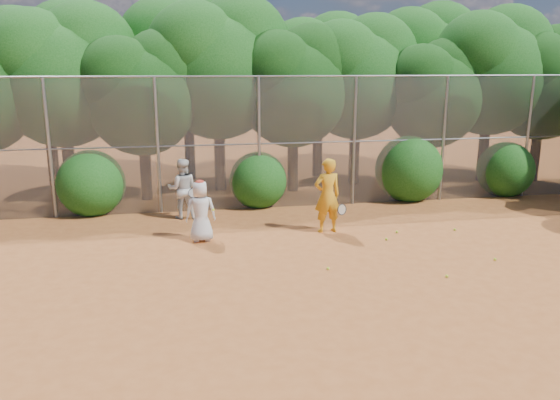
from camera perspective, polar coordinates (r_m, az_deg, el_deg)
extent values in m
plane|color=#9C5123|center=(11.62, 7.17, -7.99)|extent=(80.00, 80.00, 0.00)
cylinder|color=gray|center=(16.83, -22.94, 4.91)|extent=(0.09, 0.09, 4.00)
cylinder|color=gray|center=(16.44, -12.65, 5.48)|extent=(0.09, 0.09, 4.00)
cylinder|color=gray|center=(16.59, -2.20, 5.88)|extent=(0.09, 0.09, 4.00)
cylinder|color=gray|center=(17.27, 7.76, 6.08)|extent=(0.09, 0.09, 4.00)
cylinder|color=gray|center=(18.42, 16.72, 6.11)|extent=(0.09, 0.09, 4.00)
cylinder|color=gray|center=(19.96, 24.46, 6.01)|extent=(0.09, 0.09, 4.00)
cylinder|color=gray|center=(16.60, 1.24, 12.82)|extent=(20.00, 0.05, 0.05)
cylinder|color=gray|center=(16.76, 1.21, 5.97)|extent=(20.00, 0.04, 0.04)
cube|color=slate|center=(16.76, 1.21, 5.97)|extent=(20.00, 0.02, 4.00)
cylinder|color=black|center=(19.36, -21.21, 3.88)|extent=(0.38, 0.38, 2.52)
sphere|color=#134812|center=(19.12, -21.86, 11.18)|extent=(4.03, 4.03, 4.03)
sphere|color=#134812|center=(19.38, -19.50, 14.39)|extent=(3.23, 3.23, 3.23)
sphere|color=#134812|center=(18.97, -24.41, 13.38)|extent=(3.02, 3.02, 3.02)
cylinder|color=black|center=(18.38, -13.87, 3.38)|extent=(0.36, 0.36, 2.17)
sphere|color=black|center=(18.13, -14.27, 10.00)|extent=(3.47, 3.47, 3.47)
sphere|color=black|center=(18.42, -12.16, 12.88)|extent=(2.78, 2.78, 2.78)
sphere|color=black|center=(17.89, -16.44, 12.05)|extent=(2.60, 2.60, 2.60)
cylinder|color=black|center=(19.34, -6.32, 4.94)|extent=(0.39, 0.39, 2.66)
sphere|color=#134812|center=(19.11, -6.54, 12.69)|extent=(4.26, 4.26, 4.26)
sphere|color=#134812|center=(19.62, -4.14, 15.88)|extent=(3.40, 3.40, 3.40)
sphere|color=#134812|center=(18.76, -8.89, 15.19)|extent=(3.19, 3.19, 3.19)
cylinder|color=black|center=(19.12, 1.34, 4.34)|extent=(0.37, 0.37, 2.27)
sphere|color=black|center=(18.88, 1.38, 11.03)|extent=(3.64, 3.64, 3.64)
sphere|color=black|center=(19.37, 3.34, 13.77)|extent=(2.91, 2.91, 2.91)
sphere|color=black|center=(18.47, -0.42, 13.23)|extent=(2.73, 2.73, 2.73)
cylinder|color=black|center=(20.51, 7.76, 5.12)|extent=(0.38, 0.38, 2.45)
sphere|color=#134812|center=(20.29, 7.99, 11.83)|extent=(3.92, 3.92, 3.92)
sphere|color=#134812|center=(20.91, 9.84, 14.51)|extent=(3.14, 3.14, 3.14)
sphere|color=#134812|center=(19.79, 6.39, 14.10)|extent=(2.94, 2.94, 2.94)
cylinder|color=black|center=(20.55, 15.27, 4.27)|extent=(0.36, 0.36, 2.10)
sphere|color=black|center=(20.33, 15.65, 10.00)|extent=(3.36, 3.36, 3.36)
sphere|color=black|center=(20.89, 17.09, 12.31)|extent=(2.69, 2.69, 2.69)
sphere|color=black|center=(19.82, 14.53, 11.93)|extent=(2.52, 2.52, 2.52)
cylinder|color=black|center=(22.22, 20.50, 5.22)|extent=(0.39, 0.39, 2.59)
sphere|color=#134812|center=(22.02, 21.07, 11.75)|extent=(4.14, 4.14, 4.14)
sphere|color=#134812|center=(22.81, 22.59, 14.27)|extent=(3.32, 3.32, 3.32)
sphere|color=#134812|center=(21.38, 20.00, 14.03)|extent=(3.11, 3.11, 3.11)
cylinder|color=black|center=(23.08, 25.14, 4.72)|extent=(0.37, 0.37, 2.31)
sphere|color=black|center=(22.88, 25.73, 10.32)|extent=(3.70, 3.70, 3.70)
sphere|color=black|center=(23.60, 26.93, 12.52)|extent=(2.96, 2.96, 2.96)
sphere|color=black|center=(22.26, 24.97, 12.24)|extent=(2.77, 2.77, 2.77)
cylinder|color=black|center=(21.78, -22.73, 4.90)|extent=(0.39, 0.39, 2.62)
sphere|color=#134812|center=(21.57, -23.38, 11.66)|extent=(4.20, 4.20, 4.20)
sphere|color=#134812|center=(21.83, -21.19, 14.63)|extent=(3.36, 3.36, 3.36)
sphere|color=#134812|center=(21.44, -25.75, 13.67)|extent=(3.15, 3.15, 3.15)
cylinder|color=black|center=(21.46, -9.45, 5.91)|extent=(0.40, 0.40, 2.80)
sphere|color=#134812|center=(21.26, -9.74, 13.25)|extent=(4.48, 4.48, 4.48)
sphere|color=#134812|center=(21.77, -7.43, 16.29)|extent=(3.58, 3.58, 3.58)
sphere|color=#134812|center=(20.94, -12.06, 15.60)|extent=(3.36, 3.36, 3.36)
cylinder|color=black|center=(21.75, 3.94, 5.80)|extent=(0.38, 0.38, 2.52)
sphere|color=#134812|center=(21.54, 4.05, 12.31)|extent=(4.03, 4.03, 4.03)
sphere|color=#134812|center=(22.14, 5.92, 14.93)|extent=(3.23, 3.23, 3.23)
sphere|color=#134812|center=(21.08, 2.38, 14.49)|extent=(3.02, 3.02, 3.02)
cylinder|color=black|center=(23.79, 14.21, 6.36)|extent=(0.40, 0.40, 2.73)
sphere|color=#134812|center=(23.61, 14.60, 12.80)|extent=(4.37, 4.37, 4.37)
sphere|color=#134812|center=(24.39, 16.25, 15.29)|extent=(3.49, 3.49, 3.49)
sphere|color=#134812|center=(23.01, 13.30, 15.04)|extent=(3.28, 3.28, 3.28)
sphere|color=#134812|center=(17.10, -19.15, 1.95)|extent=(2.00, 2.00, 2.00)
sphere|color=#134812|center=(17.07, -2.31, 2.36)|extent=(1.80, 1.80, 1.80)
sphere|color=#134812|center=(18.40, 13.32, 3.47)|extent=(2.20, 2.20, 2.20)
sphere|color=#134812|center=(20.08, 22.50, 3.20)|extent=(1.90, 1.90, 1.90)
imported|color=orange|center=(14.35, 4.96, 0.46)|extent=(0.77, 0.56, 1.98)
torus|color=black|center=(14.34, 6.49, -0.99)|extent=(0.30, 0.18, 0.30)
cylinder|color=black|center=(14.50, 5.93, -0.90)|extent=(0.14, 0.27, 0.06)
imported|color=silver|center=(13.74, -8.28, -1.16)|extent=(0.79, 0.55, 1.55)
ellipsoid|color=red|center=(13.57, -8.38, 1.83)|extent=(0.22, 0.22, 0.13)
sphere|color=#B1D727|center=(13.54, -6.98, -1.01)|extent=(0.07, 0.07, 0.07)
imported|color=silver|center=(15.89, -10.16, 1.17)|extent=(0.88, 0.71, 1.74)
torus|color=black|center=(15.62, -9.04, 0.73)|extent=(0.31, 0.17, 0.28)
cylinder|color=black|center=(15.83, -9.06, 0.52)|extent=(0.03, 0.26, 0.16)
sphere|color=#B1D727|center=(14.10, 11.05, -4.03)|extent=(0.07, 0.07, 0.07)
sphere|color=#B1D727|center=(15.36, 17.79, -2.96)|extent=(0.07, 0.07, 0.07)
sphere|color=#B1D727|center=(12.00, 17.03, -7.61)|extent=(0.07, 0.07, 0.07)
sphere|color=#B1D727|center=(13.36, 21.55, -5.78)|extent=(0.07, 0.07, 0.07)
sphere|color=#B1D727|center=(11.94, 5.04, -7.14)|extent=(0.07, 0.07, 0.07)
sphere|color=#B1D727|center=(14.75, 12.12, -3.28)|extent=(0.07, 0.07, 0.07)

